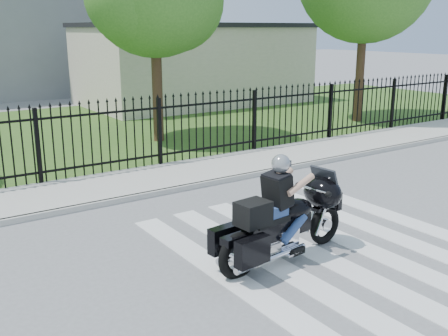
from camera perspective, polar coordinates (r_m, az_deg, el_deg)
ground at (r=8.88m, az=11.42°, el=-8.33°), size 120.00×120.00×0.00m
crosswalk at (r=8.88m, az=11.43°, el=-8.29°), size 5.00×5.50×0.01m
sidewalk at (r=12.64m, az=-4.83°, el=-0.72°), size 40.00×2.00×0.12m
curb at (r=11.81m, az=-2.44°, el=-1.81°), size 40.00×0.12×0.12m
grass_strip at (r=18.92m, az=-15.33°, el=3.91°), size 40.00×12.00×0.02m
iron_fence at (r=13.31m, az=-7.03°, el=3.75°), size 26.00×0.04×1.80m
building_low at (r=25.26m, az=-3.33°, el=11.05°), size 10.00×6.00×3.50m
building_low_roof at (r=25.20m, az=-3.40°, el=15.25°), size 10.20×6.20×0.20m
motorcycle_rider at (r=8.01m, az=6.30°, el=-5.31°), size 2.60×0.97×1.72m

